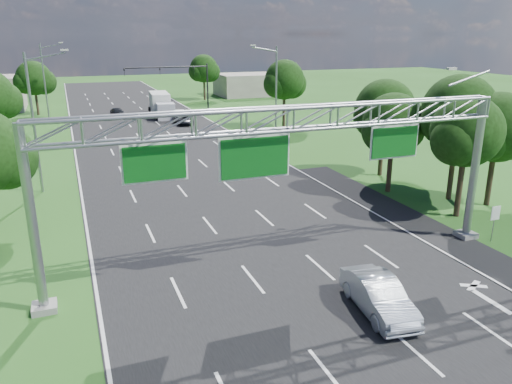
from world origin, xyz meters
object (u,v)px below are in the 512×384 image
regulatory_sign (495,216)px  traffic_signal (184,77)px  sign_gantry (292,132)px  box_truck (161,105)px  silver_sedan (378,296)px

regulatory_sign → traffic_signal: 54.37m
traffic_signal → sign_gantry: bearing=-97.7°
regulatory_sign → box_truck: size_ratio=0.24×
traffic_signal → silver_sedan: (-5.38, -58.09, -4.41)m
traffic_signal → silver_sedan: traffic_signal is taller
regulatory_sign → traffic_signal: (-4.92, 54.02, 3.66)m
sign_gantry → box_truck: (3.09, 50.55, -5.35)m
silver_sedan → regulatory_sign: bearing=28.6°
traffic_signal → silver_sedan: size_ratio=2.65×
sign_gantry → box_truck: bearing=86.5°
sign_gantry → regulatory_sign: (12.07, -1.02, -5.38)m
regulatory_sign → silver_sedan: 11.10m
traffic_signal → box_truck: traffic_signal is taller
regulatory_sign → box_truck: 52.34m
sign_gantry → traffic_signal: size_ratio=1.92×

